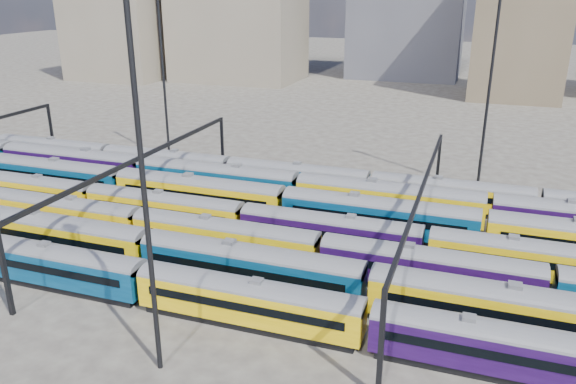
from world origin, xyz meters
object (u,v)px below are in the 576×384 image
(rake_0, at_px, (368,319))
(rake_2, at_px, (429,265))
(mast_2, at_px, (143,179))
(rake_1, at_px, (503,304))

(rake_0, height_order, rake_2, rake_2)
(mast_2, bearing_deg, rake_0, 27.88)
(rake_0, height_order, mast_2, mast_2)
(rake_0, bearing_deg, mast_2, -152.12)
(rake_0, relative_size, rake_1, 1.10)
(rake_0, height_order, rake_1, rake_1)
(rake_1, bearing_deg, mast_2, -151.91)
(rake_0, xyz_separation_m, mast_2, (-13.23, -7.00, 11.54))
(rake_0, xyz_separation_m, rake_1, (9.24, 5.00, 0.23))
(mast_2, bearing_deg, rake_1, 28.09)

